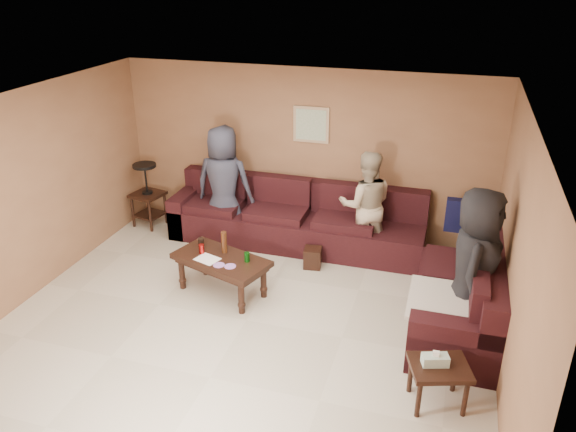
% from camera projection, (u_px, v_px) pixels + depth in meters
% --- Properties ---
extents(room, '(5.60, 5.50, 2.50)m').
position_uv_depth(room, '(241.00, 188.00, 5.85)').
color(room, beige).
rests_on(room, ground).
extents(sectional_sofa, '(4.65, 2.90, 0.97)m').
position_uv_depth(sectional_sofa, '(343.00, 247.00, 7.50)').
color(sectional_sofa, black).
rests_on(sectional_sofa, ground).
extents(coffee_table, '(1.31, 0.93, 0.78)m').
position_uv_depth(coffee_table, '(221.00, 263.00, 6.92)').
color(coffee_table, black).
rests_on(coffee_table, ground).
extents(end_table_left, '(0.52, 0.52, 1.01)m').
position_uv_depth(end_table_left, '(147.00, 194.00, 8.70)').
color(end_table_left, black).
rests_on(end_table_left, ground).
extents(side_table_right, '(0.64, 0.58, 0.59)m').
position_uv_depth(side_table_right, '(438.00, 370.00, 5.16)').
color(side_table_right, black).
rests_on(side_table_right, ground).
extents(waste_bin, '(0.26, 0.26, 0.28)m').
position_uv_depth(waste_bin, '(313.00, 258.00, 7.63)').
color(waste_bin, black).
rests_on(waste_bin, ground).
extents(wall_art, '(0.52, 0.04, 0.52)m').
position_uv_depth(wall_art, '(311.00, 125.00, 7.96)').
color(wall_art, tan).
rests_on(wall_art, ground).
extents(person_left, '(0.88, 0.61, 1.73)m').
position_uv_depth(person_left, '(224.00, 184.00, 8.14)').
color(person_left, '#303242').
rests_on(person_left, ground).
extents(person_middle, '(0.87, 0.76, 1.54)m').
position_uv_depth(person_middle, '(366.00, 205.00, 7.68)').
color(person_middle, tan).
rests_on(person_middle, ground).
extents(person_right, '(0.65, 0.92, 1.77)m').
position_uv_depth(person_right, '(474.00, 267.00, 5.89)').
color(person_right, black).
rests_on(person_right, ground).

